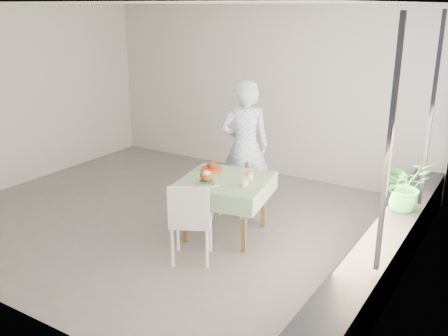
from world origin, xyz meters
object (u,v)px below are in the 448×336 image
Objects in this scene: chair_near at (192,236)px; potted_plant at (405,185)px; main_dish at (207,179)px; juice_cup_orange at (249,175)px; cafe_table at (225,200)px; diner at (245,146)px; chair_far at (236,196)px.

potted_plant is at bearing 38.73° from chair_near.
chair_near is 2.53m from potted_plant.
juice_cup_orange is at bearing 44.66° from main_dish.
cafe_table is at bearing 92.29° from chair_near.
chair_near is 3.24× the size of juice_cup_orange.
diner reaches higher than main_dish.
chair_far is at bearing 98.15° from main_dish.
diner reaches higher than juice_cup_orange.
cafe_table is 1.51× the size of chair_far.
diner is at bearing 177.66° from potted_plant.
diner is 1.12m from main_dish.
potted_plant is (1.69, 0.66, -0.01)m from juice_cup_orange.
juice_cup_orange reaches higher than cafe_table.
diner reaches higher than potted_plant.
chair_far is at bearing 109.09° from cafe_table.
chair_far is 2.26m from potted_plant.
diner is at bearing 87.07° from chair_far.
cafe_table is 1.00m from diner.
juice_cup_orange is (0.49, -0.74, -0.11)m from diner.
cafe_table is at bearing -158.42° from potted_plant.
diner is at bearing 123.31° from juice_cup_orange.
chair_far is 2.63× the size of main_dish.
chair_near reaches higher than cafe_table.
diner is (-0.25, 1.64, 0.63)m from chair_near.
chair_far reaches higher than cafe_table.
main_dish reaches higher than chair_far.
juice_cup_orange reaches higher than main_dish.
chair_near is (0.03, -0.77, -0.17)m from cafe_table.
chair_far is 0.85× the size of chair_near.
main_dish is (-0.10, -0.24, 0.33)m from cafe_table.
potted_plant is (2.18, -0.09, -0.11)m from diner.
diner is at bearing 98.68° from chair_near.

